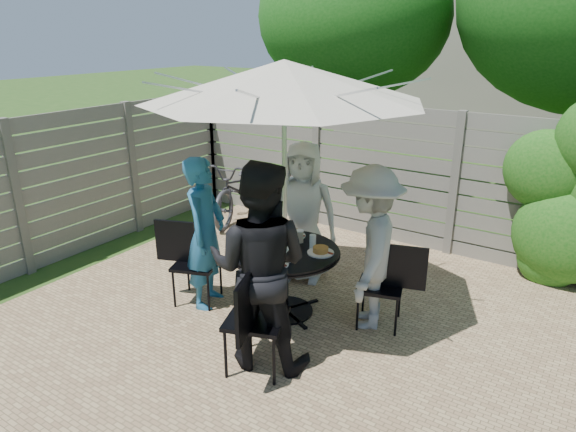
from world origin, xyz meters
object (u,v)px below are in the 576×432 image
Objects in this scene: person_left at (205,234)px; plate_front at (275,262)px; chair_right at (381,302)px; plate_right at (321,251)px; chair_front at (256,339)px; person_front at (259,267)px; glass_right at (313,242)px; coffee_cup at (300,237)px; person_back at (303,213)px; bicycle at (240,188)px; glass_back at (281,233)px; glass_left at (256,245)px; syrup_jug at (280,240)px; plate_left at (250,244)px; umbrella at (284,81)px; chair_left at (196,279)px; plate_back at (293,234)px; patio_table at (285,269)px; chair_back at (305,254)px; person_right at (370,249)px; glass_front at (289,255)px.

person_left reaches higher than plate_front.
plate_right is (-0.57, -0.20, 0.47)m from chair_right.
person_front is at bearing -0.46° from chair_front.
coffee_cup is (-0.19, 0.05, -0.01)m from glass_right.
person_back reaches higher than bicycle.
chair_front is at bearing 47.61° from chair_right.
glass_back is 1.00× the size of glass_left.
plate_left is at bearing -150.94° from syrup_jug.
umbrella is 1.72m from person_back.
plate_front is at bearing -60.79° from glass_back.
syrup_jug is at bearing -59.39° from bicycle.
glass_back is at bearing 131.60° from umbrella.
chair_left is at bearing 179.17° from plate_front.
plate_back is (0.66, 0.62, -0.06)m from person_left.
chair_left reaches higher than glass_back.
plate_back is at bearing 109.60° from patio_table.
coffee_cup is at bearing -76.69° from person_left.
chair_back is 0.46× the size of bicycle.
person_left is 6.13× the size of plate_left.
glass_back is (-0.07, -0.13, 0.05)m from plate_back.
chair_left is 1.03m from glass_back.
person_right is at bearing -1.85° from chair_left.
umbrella reaches higher than person_left.
person_front reaches higher than glass_back.
umbrella is 1.57m from glass_back.
plate_right is at bearing -26.66° from glass_right.
plate_left is at bearing -65.29° from bicycle.
coffee_cup reaches higher than patio_table.
person_front is (0.56, -1.56, 0.09)m from person_back.
person_front is 6.95× the size of plate_left.
plate_left is 0.51m from plate_front.
chair_right is at bearing -1.87° from chair_left.
glass_front is 0.48m from coffee_cup.
chair_right is at bearing -45.48° from chair_front.
person_front is at bearing -93.85° from plate_right.
chair_front is (0.65, -1.82, 0.05)m from chair_back.
glass_right is (-0.13, 0.07, 0.05)m from plate_right.
glass_front is 0.35m from syrup_jug.
glass_left is at bearing -122.59° from syrup_jug.
glass_back is at bearing -9.17° from chair_back.
glass_back is (-0.97, -0.07, -0.02)m from person_right.
person_left is 1.37m from chair_front.
plate_left is at bearing -90.00° from person_left.
bicycle is at bearing 20.44° from chair_front.
syrup_jug is (0.84, 0.35, 0.52)m from chair_left.
glass_back reaches higher than plate_right.
glass_left is at bearing 7.43° from chair_right.
patio_table is 0.40m from glass_right.
chair_left is at bearing -89.98° from person_right.
glass_right is at bearing 16.11° from chair_back.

